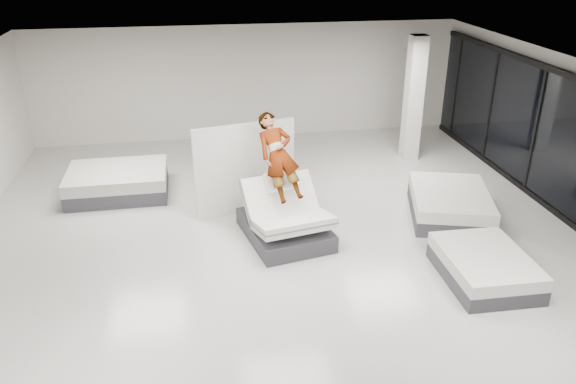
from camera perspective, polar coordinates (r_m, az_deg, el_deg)
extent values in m
plane|color=silver|center=(10.39, 0.11, -6.71)|extent=(14.00, 14.00, 0.00)
plane|color=black|center=(9.15, 0.12, 10.67)|extent=(14.00, 14.00, 0.00)
cube|color=silver|center=(16.27, -4.17, 11.06)|extent=(12.00, 0.04, 3.20)
cube|color=#36363B|center=(10.99, -0.33, -3.84)|extent=(1.77, 2.14, 0.33)
cube|color=white|center=(10.96, -0.84, -0.61)|extent=(1.55, 1.09, 0.80)
cube|color=slate|center=(10.96, -0.84, -0.61)|extent=(1.55, 0.99, 0.69)
cube|color=white|center=(10.46, 0.54, -3.17)|extent=(1.58, 1.23, 0.39)
cube|color=slate|center=(10.46, 0.54, -3.17)|extent=(1.60, 1.22, 0.22)
cube|color=white|center=(10.90, -1.01, 1.09)|extent=(0.58, 0.46, 0.36)
imported|color=slate|center=(10.77, -0.92, 1.98)|extent=(0.99, 1.80, 1.41)
cube|color=black|center=(10.64, 0.86, 0.33)|extent=(0.08, 0.15, 0.08)
cube|color=silver|center=(11.71, -4.35, 2.36)|extent=(2.12, 0.58, 1.96)
cube|color=#36363B|center=(12.28, 16.02, -1.70)|extent=(2.05, 2.40, 0.31)
cube|color=white|center=(12.17, 16.18, -0.51)|extent=(2.05, 2.40, 0.26)
cube|color=#36363B|center=(10.29, 19.26, -7.74)|extent=(1.39, 1.83, 0.27)
cube|color=white|center=(10.17, 19.45, -6.55)|extent=(1.39, 1.83, 0.23)
cube|color=#36363B|center=(13.37, -16.83, 0.44)|extent=(2.19, 1.65, 0.33)
cube|color=white|center=(13.25, -16.99, 1.62)|extent=(2.19, 1.65, 0.27)
cube|color=silver|center=(14.84, 12.62, 9.20)|extent=(0.40, 0.40, 3.20)
cube|color=black|center=(13.64, 23.89, 5.64)|extent=(0.09, 0.08, 2.80)
cube|color=black|center=(15.27, 19.96, 8.15)|extent=(0.09, 0.08, 2.80)
cube|color=black|center=(16.97, 16.78, 10.14)|extent=(0.09, 0.08, 2.80)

